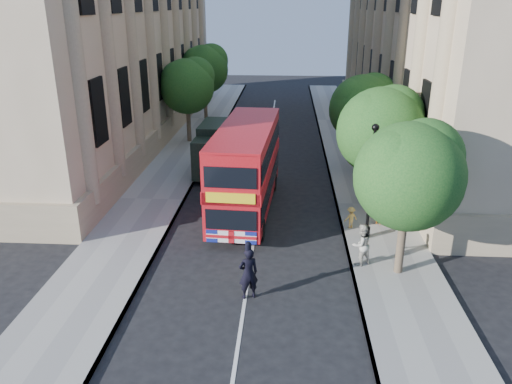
% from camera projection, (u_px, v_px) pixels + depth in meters
% --- Properties ---
extents(ground, '(120.00, 120.00, 0.00)m').
position_uv_depth(ground, '(243.00, 313.00, 17.00)').
color(ground, black).
rests_on(ground, ground).
extents(pavement_right, '(3.50, 80.00, 0.12)m').
position_uv_depth(pavement_right, '(369.00, 205.00, 25.97)').
color(pavement_right, gray).
rests_on(pavement_right, ground).
extents(pavement_left, '(3.50, 80.00, 0.12)m').
position_uv_depth(pavement_left, '(152.00, 200.00, 26.65)').
color(pavement_left, gray).
rests_on(pavement_left, ground).
extents(building_right, '(12.00, 38.00, 18.00)m').
position_uv_depth(building_right, '(465.00, 17.00, 35.39)').
color(building_right, tan).
rests_on(building_right, ground).
extents(building_left, '(12.00, 38.00, 18.00)m').
position_uv_depth(building_left, '(85.00, 16.00, 37.02)').
color(building_left, tan).
rests_on(building_left, ground).
extents(tree_right_near, '(4.00, 4.00, 6.08)m').
position_uv_depth(tree_right_near, '(410.00, 171.00, 17.98)').
color(tree_right_near, '#473828').
rests_on(tree_right_near, ground).
extents(tree_right_mid, '(4.20, 4.20, 6.37)m').
position_uv_depth(tree_right_mid, '(382.00, 127.00, 23.51)').
color(tree_right_mid, '#473828').
rests_on(tree_right_mid, ground).
extents(tree_right_far, '(4.00, 4.00, 6.15)m').
position_uv_depth(tree_right_far, '(364.00, 105.00, 29.16)').
color(tree_right_far, '#473828').
rests_on(tree_right_far, ground).
extents(tree_left_far, '(4.00, 4.00, 6.30)m').
position_uv_depth(tree_left_far, '(187.00, 83.00, 36.34)').
color(tree_left_far, '#473828').
rests_on(tree_left_far, ground).
extents(tree_left_back, '(4.20, 4.20, 6.65)m').
position_uv_depth(tree_left_back, '(205.00, 66.00, 43.71)').
color(tree_left_back, '#473828').
rests_on(tree_left_back, ground).
extents(lamp_post, '(0.32, 0.32, 5.16)m').
position_uv_depth(lamp_post, '(370.00, 187.00, 21.42)').
color(lamp_post, black).
rests_on(lamp_post, pavement_right).
extents(double_decker_bus, '(3.00, 9.41, 4.29)m').
position_uv_depth(double_decker_bus, '(246.00, 166.00, 24.61)').
color(double_decker_bus, '#A70B12').
rests_on(double_decker_bus, ground).
extents(box_van, '(2.33, 5.34, 3.01)m').
position_uv_depth(box_van, '(217.00, 150.00, 30.50)').
color(box_van, black).
rests_on(box_van, ground).
extents(police_constable, '(0.84, 0.71, 1.96)m').
position_uv_depth(police_constable, '(248.00, 273.00, 17.58)').
color(police_constable, black).
rests_on(police_constable, ground).
extents(woman_pedestrian, '(1.05, 0.98, 1.72)m').
position_uv_depth(woman_pedestrian, '(361.00, 245.00, 19.67)').
color(woman_pedestrian, beige).
rests_on(woman_pedestrian, pavement_right).
extents(child_a, '(0.73, 0.44, 1.16)m').
position_uv_depth(child_a, '(379.00, 213.00, 23.39)').
color(child_a, orange).
rests_on(child_a, pavement_right).
extents(child_b, '(0.76, 0.63, 1.03)m').
position_uv_depth(child_b, '(351.00, 217.00, 23.03)').
color(child_b, '#F9C355').
rests_on(child_b, pavement_right).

